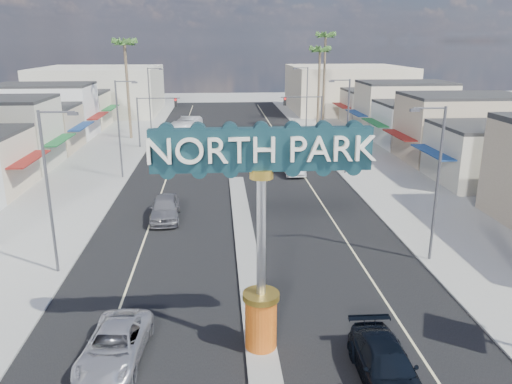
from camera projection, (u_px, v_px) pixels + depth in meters
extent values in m
plane|color=gray|center=(236.00, 176.00, 47.53)|extent=(160.00, 160.00, 0.00)
cube|color=black|center=(236.00, 176.00, 47.53)|extent=(20.00, 120.00, 0.01)
cube|color=gray|center=(245.00, 239.00, 32.24)|extent=(1.30, 30.00, 0.16)
cube|color=gray|center=(86.00, 178.00, 46.49)|extent=(8.00, 120.00, 0.12)
cube|color=gray|center=(379.00, 173.00, 48.54)|extent=(8.00, 120.00, 0.12)
cube|color=beige|center=(23.00, 126.00, 57.30)|extent=(12.00, 42.00, 6.00)
cube|color=#B7B29E|center=(428.00, 121.00, 60.82)|extent=(12.00, 42.00, 6.00)
cube|color=#B7B29E|center=(101.00, 91.00, 87.70)|extent=(20.00, 20.00, 8.00)
cube|color=beige|center=(347.00, 89.00, 90.92)|extent=(20.00, 20.00, 8.00)
cylinder|color=#C0430E|center=(261.00, 323.00, 20.45)|extent=(1.30, 1.30, 2.20)
cylinder|color=gold|center=(261.00, 296.00, 20.09)|extent=(1.50, 1.50, 0.25)
cylinder|color=#B7B7BC|center=(261.00, 238.00, 19.36)|extent=(0.36, 0.36, 4.80)
cylinder|color=gold|center=(261.00, 174.00, 18.61)|extent=(0.90, 0.90, 0.35)
cube|color=#0F2A30|center=(261.00, 149.00, 18.34)|extent=(8.20, 0.50, 1.60)
cylinder|color=#47474C|center=(138.00, 123.00, 59.21)|extent=(0.18, 0.18, 6.00)
cylinder|color=#47474C|center=(158.00, 98.00, 58.55)|extent=(5.00, 0.12, 0.12)
cube|color=black|center=(176.00, 102.00, 58.85)|extent=(0.32, 0.32, 1.00)
sphere|color=red|center=(175.00, 100.00, 58.58)|extent=(0.22, 0.22, 0.22)
cylinder|color=#47474C|center=(321.00, 121.00, 60.83)|extent=(0.18, 0.18, 6.00)
cylinder|color=#47474C|center=(301.00, 97.00, 59.80)|extent=(5.00, 0.12, 0.12)
cube|color=black|center=(285.00, 101.00, 59.80)|extent=(0.32, 0.32, 1.00)
sphere|color=red|center=(285.00, 99.00, 59.53)|extent=(0.22, 0.22, 0.22)
cylinder|color=#47474C|center=(49.00, 196.00, 26.36)|extent=(0.16, 0.16, 9.00)
cylinder|color=#47474C|center=(56.00, 112.00, 25.15)|extent=(1.80, 0.10, 0.10)
cube|color=#47474C|center=(73.00, 114.00, 25.24)|extent=(0.50, 0.22, 0.15)
cylinder|color=#47474C|center=(119.00, 131.00, 45.45)|extent=(0.16, 0.16, 9.00)
cylinder|color=#47474C|center=(125.00, 81.00, 44.24)|extent=(1.80, 0.10, 0.10)
cube|color=#47474C|center=(135.00, 83.00, 44.33)|extent=(0.50, 0.22, 0.15)
cylinder|color=#47474C|center=(150.00, 102.00, 66.44)|extent=(0.16, 0.16, 9.00)
cylinder|color=#47474C|center=(155.00, 68.00, 65.23)|extent=(1.80, 0.10, 0.10)
cube|color=#47474C|center=(161.00, 69.00, 65.32)|extent=(0.50, 0.22, 0.15)
cylinder|color=#47474C|center=(437.00, 187.00, 27.92)|extent=(0.16, 0.16, 9.00)
cylinder|color=#47474C|center=(429.00, 108.00, 26.58)|extent=(1.80, 0.10, 0.10)
cube|color=#47474C|center=(415.00, 110.00, 26.55)|extent=(0.50, 0.22, 0.15)
cylinder|color=#47474C|center=(347.00, 128.00, 47.00)|extent=(0.16, 0.16, 9.00)
cylinder|color=#47474C|center=(340.00, 80.00, 45.66)|extent=(1.80, 0.10, 0.10)
cube|color=#47474C|center=(332.00, 81.00, 45.63)|extent=(0.50, 0.22, 0.15)
cylinder|color=#47474C|center=(307.00, 101.00, 67.99)|extent=(0.16, 0.16, 9.00)
cylinder|color=#47474C|center=(301.00, 68.00, 66.65)|extent=(1.80, 0.10, 0.10)
cube|color=#47474C|center=(295.00, 69.00, 66.62)|extent=(0.50, 0.22, 0.15)
cylinder|color=brown|center=(128.00, 93.00, 63.92)|extent=(0.36, 0.36, 12.00)
cylinder|color=brown|center=(319.00, 91.00, 71.70)|extent=(0.36, 0.36, 11.00)
cylinder|color=brown|center=(324.00, 80.00, 77.28)|extent=(0.36, 0.36, 13.00)
imported|color=silver|center=(115.00, 345.00, 19.91)|extent=(2.70, 5.13, 1.38)
imported|color=black|center=(386.00, 366.00, 18.59)|extent=(2.11, 5.06, 1.46)
imported|color=slate|center=(165.00, 208.00, 35.75)|extent=(2.25, 5.13, 1.72)
imported|color=silver|center=(292.00, 166.00, 48.18)|extent=(2.05, 4.98, 1.60)
imported|color=white|center=(184.00, 136.00, 58.66)|extent=(4.15, 12.31, 3.36)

